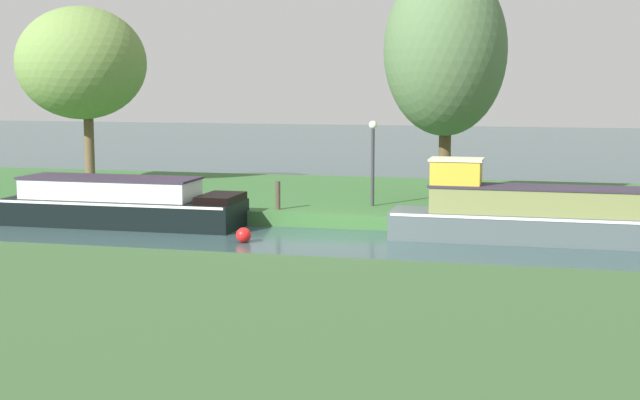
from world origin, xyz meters
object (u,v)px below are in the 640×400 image
object	(u,v)px
slate_barge	(537,215)
channel_buoy	(244,235)
willow_tree_centre	(445,51)
lamp_post	(373,151)
black_narrowboat	(122,204)
mooring_post_near	(278,195)
mooring_post_far	(577,209)
willow_tree_left	(81,63)

from	to	relation	value
slate_barge	channel_buoy	world-z (taller)	slate_barge
willow_tree_centre	slate_barge	bearing A→B (deg)	-55.73
channel_buoy	lamp_post	bearing A→B (deg)	62.36
slate_barge	willow_tree_centre	xyz separation A→B (m)	(-2.84, 4.17, 4.27)
black_narrowboat	mooring_post_near	size ratio (longest dim) A/B	8.38
black_narrowboat	mooring_post_far	world-z (taller)	black_narrowboat
mooring_post_near	willow_tree_left	bearing A→B (deg)	150.98
willow_tree_left	mooring_post_near	distance (m)	10.67
slate_barge	mooring_post_near	size ratio (longest dim) A/B	9.28
lamp_post	black_narrowboat	bearing A→B (deg)	-157.33
willow_tree_centre	lamp_post	world-z (taller)	willow_tree_centre
black_narrowboat	willow_tree_centre	xyz separation A→B (m)	(8.63, 4.17, 4.36)
mooring_post_far	channel_buoy	distance (m)	8.88
black_narrowboat	channel_buoy	bearing A→B (deg)	-23.65
slate_barge	black_narrowboat	distance (m)	11.47
willow_tree_left	mooring_post_near	bearing A→B (deg)	-29.02
willow_tree_centre	mooring_post_far	distance (m)	6.40
willow_tree_centre	mooring_post_far	size ratio (longest dim) A/B	12.05
black_narrowboat	lamp_post	size ratio (longest dim) A/B	2.72
slate_barge	mooring_post_near	distance (m)	7.40
mooring_post_far	channel_buoy	size ratio (longest dim) A/B	1.53
channel_buoy	mooring_post_near	bearing A→B (deg)	90.95
mooring_post_far	channel_buoy	bearing A→B (deg)	-158.44
lamp_post	mooring_post_far	distance (m)	6.11
willow_tree_centre	channel_buoy	size ratio (longest dim) A/B	18.49
mooring_post_near	mooring_post_far	xyz separation A→B (m)	(8.30, 0.00, -0.11)
black_narrowboat	mooring_post_near	world-z (taller)	black_narrowboat
willow_tree_centre	lamp_post	distance (m)	3.78
black_narrowboat	willow_tree_centre	distance (m)	10.53
willow_tree_left	channel_buoy	distance (m)	12.73
black_narrowboat	willow_tree_left	bearing A→B (deg)	125.82
mooring_post_far	channel_buoy	world-z (taller)	mooring_post_far
black_narrowboat	willow_tree_centre	world-z (taller)	willow_tree_centre
lamp_post	channel_buoy	bearing A→B (deg)	-117.64
willow_tree_left	willow_tree_centre	world-z (taller)	willow_tree_centre
black_narrowboat	channel_buoy	xyz separation A→B (m)	(4.26, -1.87, -0.41)
willow_tree_left	willow_tree_centre	size ratio (longest dim) A/B	0.88
slate_barge	mooring_post_near	xyz separation A→B (m)	(-7.27, 1.39, 0.11)
willow_tree_centre	lamp_post	bearing A→B (deg)	-144.61
mooring_post_near	black_narrowboat	bearing A→B (deg)	-161.70
mooring_post_near	willow_tree_centre	bearing A→B (deg)	32.12
slate_barge	lamp_post	distance (m)	5.68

